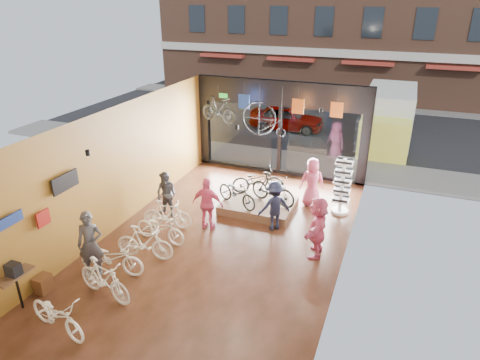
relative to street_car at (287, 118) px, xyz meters
The scene contains 35 objects.
ground_plane 12.09m from the street_car, 83.67° to the right, with size 7.00×12.00×0.04m, color black.
ceiling 12.48m from the street_car, 83.67° to the right, with size 7.00×12.00×0.04m, color black.
wall_left 12.26m from the street_car, 100.34° to the right, with size 0.04×12.00×3.80m, color olive.
wall_right 13.00m from the street_car, 67.99° to the right, with size 0.04×12.00×3.80m, color beige.
wall_back 18.11m from the street_car, 85.77° to the right, with size 7.00×0.04×3.80m, color beige.
storefront 6.27m from the street_car, 77.49° to the right, with size 7.00×0.26×3.80m, color black, non-canonical shape.
exit_sign 6.65m from the street_car, 99.90° to the right, with size 0.35×0.06×0.18m, color #198C26.
street_road 3.35m from the street_car, 66.06° to the left, with size 30.00×18.00×0.02m, color black.
sidewalk_near 5.02m from the street_car, 74.49° to the right, with size 30.00×2.40×0.12m, color slate.
sidewalk_far 7.15m from the street_car, 79.23° to the left, with size 30.00×2.00×0.12m, color slate.
street_car is the anchor object (origin of this frame).
box_truck 5.34m from the street_car, 10.88° to the right, with size 2.22×6.66×2.62m, color silver, non-canonical shape.
floor_bike_0 16.57m from the street_car, 92.00° to the right, with size 0.61×1.74×0.91m, color white.
floor_bike_1 15.23m from the street_car, 91.34° to the right, with size 0.49×1.73×1.04m, color white.
floor_bike_2 14.36m from the street_car, 93.21° to the right, with size 0.63×1.80×0.95m, color white.
floor_bike_3 13.43m from the street_car, 91.59° to the right, with size 0.47×1.67×1.00m, color white.
floor_bike_4 12.49m from the street_car, 92.04° to the right, with size 0.59×1.71×0.90m, color white.
floor_bike_5 11.73m from the street_car, 93.17° to the right, with size 0.45×1.58×0.95m, color white.
display_platform 9.66m from the street_car, 80.23° to the right, with size 2.40×1.80×0.30m, color #533620.
display_bike_left 10.03m from the street_car, 84.09° to the right, with size 0.61×1.74×0.91m, color black.
display_bike_mid 9.66m from the street_car, 77.37° to the right, with size 0.50×1.76×1.06m, color black.
display_bike_right 8.90m from the street_car, 81.33° to the right, with size 0.62×1.78×0.93m, color black.
customer_0 14.59m from the street_car, 94.90° to the right, with size 0.67×0.44×1.82m, color #3F3F44.
customer_1 11.04m from the street_car, 95.55° to the right, with size 0.75×0.59×1.55m, color #3F3F44.
customer_2 11.29m from the street_car, 87.12° to the right, with size 1.01×0.42×1.73m, color #CC4C72.
customer_3 10.84m from the street_car, 76.62° to the right, with size 1.05×0.60×1.63m, color #161C33.
customer_4 9.05m from the street_car, 69.10° to the right, with size 0.84×0.55×1.73m, color #CC4C72.
customer_5 12.20m from the street_car, 70.62° to the right, with size 1.66×0.53×1.79m, color #CC4C72.
sunglasses_rack 9.69m from the street_car, 63.76° to the right, with size 0.58×0.47×1.95m, color white, non-canonical shape.
wall_merch 15.65m from the street_car, 97.53° to the right, with size 0.40×2.40×2.60m, color navy, non-canonical shape.
penny_farthing 7.46m from the street_car, 81.33° to the right, with size 1.62×0.06×1.30m, color black, non-canonical shape.
hung_bike 8.14m from the street_car, 94.07° to the right, with size 0.45×1.58×0.95m, color black.
jersey_left 7.20m from the street_car, 89.38° to the right, with size 0.45×0.03×0.55m, color #1E3F99.
jersey_mid 7.53m from the street_car, 72.12° to the right, with size 0.45×0.03×0.55m, color #CC5919.
jersey_right 8.05m from the street_car, 62.07° to the right, with size 0.45×0.03×0.55m, color #CC5919.
Camera 1 is at (4.44, -9.95, 6.86)m, focal length 32.00 mm.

